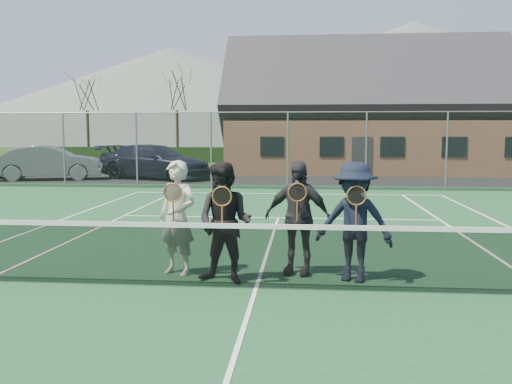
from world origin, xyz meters
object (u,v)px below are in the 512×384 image
tennis_net (256,253)px  player_b (225,223)px  clubhouse (364,101)px  player_d (354,222)px  car_b (49,163)px  player_c (297,218)px  car_c (155,162)px  player_a (177,218)px

tennis_net → player_b: size_ratio=6.49×
clubhouse → player_d: clubhouse is taller
car_b → player_b: (10.77, -16.51, 0.12)m
tennis_net → player_c: bearing=57.3°
car_c → clubhouse: size_ratio=0.36×
clubhouse → player_d: (-2.58, -23.45, -3.07)m
car_b → player_c: 19.83m
player_a → player_b: same height
player_b → player_c: size_ratio=1.00×
car_b → player_c: bearing=-159.1°
player_a → player_d: (2.73, -0.14, -0.00)m
car_b → player_d: (12.68, -16.25, 0.12)m
car_b → player_c: player_c is taller
player_c → tennis_net: bearing=-122.7°
tennis_net → player_d: size_ratio=6.49×
clubhouse → player_a: 24.09m
clubhouse → player_c: size_ratio=8.67×
car_b → player_a: size_ratio=2.70×
player_d → clubhouse: bearing=83.7°
car_b → tennis_net: (11.25, -16.80, -0.26)m
player_b → player_c: (1.06, 0.60, 0.00)m
car_c → player_a: 17.76m
player_d → car_c: bearing=114.6°
car_c → player_d: 18.86m
player_b → car_c: bearing=108.9°
player_a → car_b: bearing=121.7°
tennis_net → player_a: player_a is taller
car_b → player_d: 20.61m
clubhouse → player_a: bearing=-102.8°
car_b → clubhouse: bearing=-80.5°
player_b → player_d: size_ratio=1.00×
car_b → clubhouse: (15.25, 7.19, 3.19)m
clubhouse → player_b: bearing=-100.7°
player_b → clubhouse: bearing=79.3°
tennis_net → player_b: bearing=149.2°
tennis_net → clubhouse: bearing=80.5°
player_c → player_b: bearing=-150.5°
car_c → player_d: (7.86, -17.15, 0.10)m
car_b → player_b: size_ratio=2.70×
player_c → player_d: same height
clubhouse → player_b: 24.32m
tennis_net → clubhouse: clubhouse is taller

